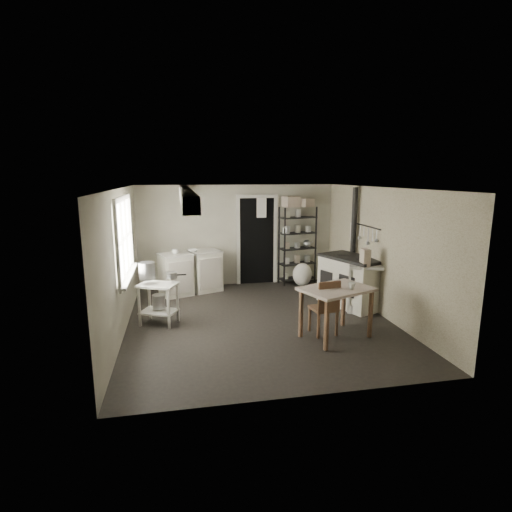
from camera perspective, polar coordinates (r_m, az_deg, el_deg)
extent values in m
plane|color=black|center=(7.10, 0.47, -9.22)|extent=(5.00, 5.00, 0.00)
plane|color=beige|center=(6.64, 0.51, 9.69)|extent=(5.00, 5.00, 0.00)
cube|color=#ABA791|center=(9.20, -2.65, 2.97)|extent=(4.50, 0.02, 2.30)
cube|color=#ABA791|center=(4.43, 7.06, -6.41)|extent=(4.50, 0.02, 2.30)
cube|color=#ABA791|center=(6.70, -18.70, -0.81)|extent=(0.02, 5.00, 2.30)
cube|color=#ABA791|center=(7.55, 17.46, 0.58)|extent=(0.02, 5.00, 2.30)
cylinder|color=#B5B5B7|center=(6.92, -15.31, -2.04)|extent=(0.28, 0.28, 0.29)
cylinder|color=#B5B5B7|center=(6.89, -11.93, -2.70)|extent=(0.22, 0.22, 0.10)
cylinder|color=#B5B5B7|center=(7.08, -13.72, -6.31)|extent=(0.28, 0.28, 0.24)
imported|color=silver|center=(8.63, -9.06, 0.97)|extent=(0.37, 0.37, 0.07)
imported|color=silver|center=(8.48, -11.48, 0.80)|extent=(0.17, 0.17, 0.11)
imported|color=silver|center=(9.17, 4.07, 4.26)|extent=(0.09, 0.09, 0.18)
cube|color=beige|center=(9.18, 5.07, 8.31)|extent=(0.40, 0.37, 0.24)
cube|color=beige|center=(9.28, 7.22, 8.17)|extent=(0.36, 0.35, 0.18)
cube|color=beige|center=(7.35, 15.30, -0.69)|extent=(0.14, 0.22, 0.31)
imported|color=silver|center=(6.27, 13.50, -4.53)|extent=(0.13, 0.13, 0.10)
ellipsoid|color=white|center=(9.25, 6.63, -2.80)|extent=(0.56, 0.52, 0.53)
cylinder|color=silver|center=(7.66, 13.53, -7.37)|extent=(0.14, 0.14, 0.16)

